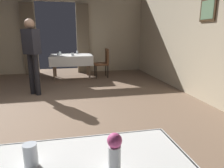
{
  "coord_description": "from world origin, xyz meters",
  "views": [
    {
      "loc": [
        0.42,
        -3.52,
        1.38
      ],
      "look_at": [
        1.24,
        0.39,
        0.4
      ],
      "focal_mm": 32.38,
      "sensor_mm": 36.0,
      "label": 1
    }
  ],
  "objects": [
    {
      "name": "dining_table_mid",
      "position": [
        0.46,
        3.03,
        0.65
      ],
      "size": [
        1.3,
        0.98,
        0.75
      ],
      "color": "#7A604C",
      "rests_on": "ground"
    },
    {
      "name": "ground",
      "position": [
        0.0,
        0.0,
        0.0
      ],
      "size": [
        10.08,
        10.08,
        0.0
      ],
      "primitive_type": "plane",
      "color": "#7A604C"
    },
    {
      "name": "wall_right",
      "position": [
        3.2,
        -0.0,
        1.5
      ],
      "size": [
        0.16,
        8.4,
        3.0
      ],
      "color": "beige",
      "rests_on": "ground"
    },
    {
      "name": "flower_vase_near",
      "position": [
        0.6,
        -2.71,
        0.86
      ],
      "size": [
        0.07,
        0.07,
        0.2
      ],
      "color": "silver",
      "rests_on": "dining_table_near"
    },
    {
      "name": "wall_back",
      "position": [
        0.0,
        4.18,
        1.51
      ],
      "size": [
        6.4,
        0.27,
        3.0
      ],
      "color": "beige",
      "rests_on": "ground"
    },
    {
      "name": "glass_near_c",
      "position": [
        0.21,
        -2.58,
        0.81
      ],
      "size": [
        0.07,
        0.07,
        0.12
      ],
      "primitive_type": "cylinder",
      "color": "silver",
      "rests_on": "dining_table_near"
    },
    {
      "name": "person_waiter_by_doorway",
      "position": [
        -0.41,
        1.35,
        1.02
      ],
      "size": [
        0.42,
        0.4,
        1.72
      ],
      "color": "black",
      "rests_on": "ground"
    },
    {
      "name": "glass_mid_b",
      "position": [
        0.67,
        3.36,
        0.8
      ],
      "size": [
        0.07,
        0.07,
        0.1
      ],
      "primitive_type": "cylinder",
      "color": "silver",
      "rests_on": "dining_table_mid"
    },
    {
      "name": "glass_mid_a",
      "position": [
        0.07,
        2.91,
        0.79
      ],
      "size": [
        0.08,
        0.08,
        0.09
      ],
      "primitive_type": "cylinder",
      "color": "silver",
      "rests_on": "dining_table_mid"
    },
    {
      "name": "glass_mid_d",
      "position": [
        0.11,
        3.2,
        0.8
      ],
      "size": [
        0.07,
        0.07,
        0.1
      ],
      "primitive_type": "cylinder",
      "color": "silver",
      "rests_on": "dining_table_mid"
    },
    {
      "name": "glass_mid_c",
      "position": [
        0.51,
        2.77,
        0.79
      ],
      "size": [
        0.08,
        0.08,
        0.09
      ],
      "primitive_type": "cylinder",
      "color": "silver",
      "rests_on": "dining_table_mid"
    },
    {
      "name": "chair_mid_right",
      "position": [
        1.5,
        3.03,
        0.52
      ],
      "size": [
        0.44,
        0.44,
        0.93
      ],
      "color": "black",
      "rests_on": "ground"
    }
  ]
}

